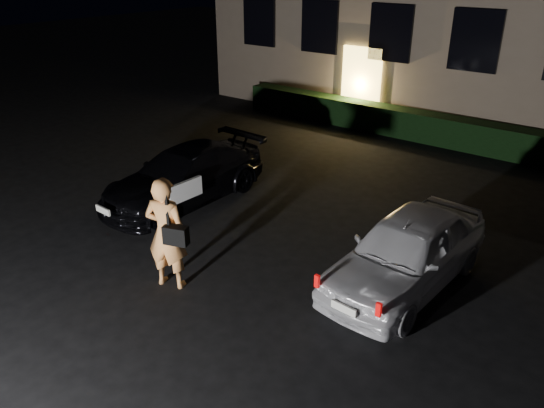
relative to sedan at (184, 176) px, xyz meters
The scene contains 5 objects.
ground 4.63m from the sedan, 39.62° to the right, with size 80.00×80.00×0.00m, color black.
hedge 8.36m from the sedan, 64.95° to the left, with size 15.00×0.70×0.85m, color black.
sedan is the anchor object (origin of this frame).
hatch 5.51m from the sedan, ahead, with size 1.76×3.86×1.28m.
man 3.53m from the sedan, 47.93° to the right, with size 0.92×0.70×1.99m.
Camera 1 is at (4.91, -4.70, 5.16)m, focal length 35.00 mm.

